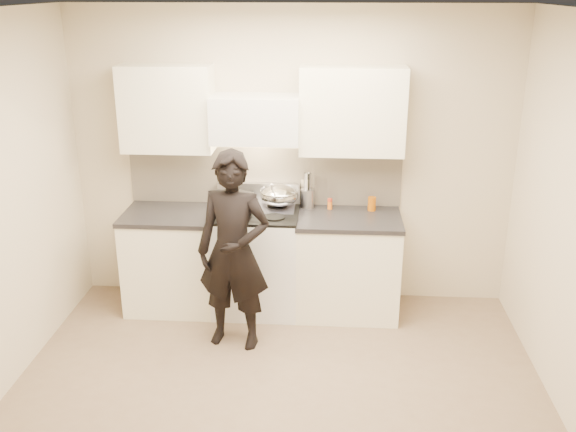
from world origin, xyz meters
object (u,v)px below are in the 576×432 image
(stove, at_px, (257,260))
(utensil_crock, at_px, (307,197))
(counter_right, at_px, (348,264))
(wok, at_px, (279,195))
(person, at_px, (234,252))

(stove, xyz_separation_m, utensil_crock, (0.45, 0.22, 0.55))
(counter_right, bearing_deg, wok, 167.09)
(wok, bearing_deg, counter_right, -12.91)
(stove, bearing_deg, utensil_crock, 26.52)
(stove, xyz_separation_m, wok, (0.20, 0.14, 0.58))
(stove, xyz_separation_m, person, (-0.11, -0.63, 0.35))
(person, bearing_deg, counter_right, 43.77)
(wok, relative_size, person, 0.27)
(stove, height_order, person, person)
(stove, bearing_deg, wok, 35.91)
(counter_right, bearing_deg, utensil_crock, 149.43)
(wok, xyz_separation_m, utensil_crock, (0.25, 0.08, -0.04))
(counter_right, xyz_separation_m, wok, (-0.63, 0.14, 0.59))
(counter_right, height_order, wok, wok)
(wok, xyz_separation_m, person, (-0.30, -0.78, -0.23))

